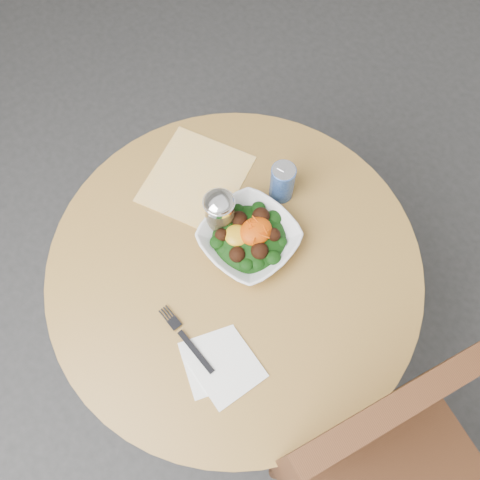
% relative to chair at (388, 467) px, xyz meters
% --- Properties ---
extents(ground, '(6.00, 6.00, 0.00)m').
position_rel_chair_xyz_m(ground, '(-0.02, 0.56, -0.59)').
color(ground, '#2F3032').
rests_on(ground, ground).
extents(table, '(0.90, 0.90, 0.75)m').
position_rel_chair_xyz_m(table, '(-0.02, 0.56, -0.04)').
color(table, black).
rests_on(table, ground).
extents(chair, '(0.54, 0.54, 1.06)m').
position_rel_chair_xyz_m(chair, '(0.00, 0.00, 0.00)').
color(chair, '#4E2A16').
rests_on(chair, ground).
extents(cloth_napkin, '(0.33, 0.32, 0.00)m').
position_rel_chair_xyz_m(cloth_napkin, '(0.05, 0.82, 0.16)').
color(cloth_napkin, '#FFA50D').
rests_on(cloth_napkin, table).
extents(paper_napkins, '(0.17, 0.18, 0.00)m').
position_rel_chair_xyz_m(paper_napkins, '(-0.18, 0.40, 0.16)').
color(paper_napkins, white).
rests_on(paper_napkins, table).
extents(salad_bowl, '(0.25, 0.25, 0.08)m').
position_rel_chair_xyz_m(salad_bowl, '(0.05, 0.59, 0.19)').
color(salad_bowl, white).
rests_on(salad_bowl, table).
extents(fork, '(0.03, 0.19, 0.00)m').
position_rel_chair_xyz_m(fork, '(-0.21, 0.50, 0.16)').
color(fork, black).
rests_on(fork, table).
extents(spice_shaker, '(0.07, 0.07, 0.13)m').
position_rel_chair_xyz_m(spice_shaker, '(0.02, 0.67, 0.22)').
color(spice_shaker, silver).
rests_on(spice_shaker, table).
extents(beverage_can, '(0.06, 0.06, 0.12)m').
position_rel_chair_xyz_m(beverage_can, '(0.20, 0.65, 0.22)').
color(beverage_can, navy).
rests_on(beverage_can, table).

